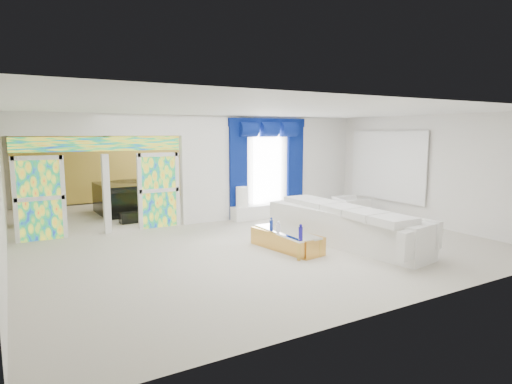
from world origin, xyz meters
TOP-DOWN VIEW (x-y plane):
  - floor at (0.00, 0.00)m, footprint 12.00×12.00m
  - dividing_wall at (2.15, 1.00)m, footprint 5.70×0.18m
  - dividing_header at (-2.85, 1.00)m, footprint 4.30×0.18m
  - stained_panel_left at (-4.28, 1.00)m, footprint 0.95×0.04m
  - stained_panel_right at (-1.42, 1.00)m, footprint 0.95×0.04m
  - stained_transom at (-2.85, 1.00)m, footprint 4.00×0.05m
  - window_pane at (1.90, 0.90)m, footprint 1.00×0.02m
  - blue_drape_left at (0.90, 0.87)m, footprint 0.55×0.10m
  - blue_drape_right at (2.90, 0.87)m, footprint 0.55×0.10m
  - blue_pelmet at (1.90, 0.87)m, footprint 2.60×0.12m
  - wall_mirror at (4.94, -1.00)m, footprint 0.04×2.70m
  - gold_curtains at (0.00, 5.90)m, footprint 9.70×0.12m
  - white_sofa at (1.64, -2.85)m, footprint 1.54×4.16m
  - coffee_table at (0.29, -2.55)m, footprint 0.87×1.83m
  - console_table at (1.22, 0.68)m, footprint 1.21×0.42m
  - table_lamp at (0.92, 0.68)m, footprint 0.36×0.36m
  - armchair at (3.88, -0.64)m, footprint 1.01×1.10m
  - grand_piano at (-1.82, 3.56)m, footprint 1.50×1.93m
  - piano_bench at (-1.82, 1.96)m, footprint 0.90×0.38m
  - tv_console at (-4.41, 3.03)m, footprint 0.55×0.50m
  - chandelier at (-2.30, 3.40)m, footprint 0.60×0.60m
  - decanters at (0.27, -2.53)m, footprint 0.11×1.25m

SIDE VIEW (x-z plane):
  - floor at x=0.00m, z-range 0.00..0.00m
  - piano_bench at x=-1.82m, z-range 0.00..0.30m
  - coffee_table at x=0.29m, z-range 0.00..0.39m
  - console_table at x=1.22m, z-range 0.00..0.40m
  - armchair at x=3.88m, z-range 0.00..0.62m
  - white_sofa at x=1.64m, z-range 0.00..0.78m
  - tv_console at x=-4.41m, z-range 0.00..0.80m
  - grand_piano at x=-1.82m, z-range 0.00..0.94m
  - decanters at x=0.27m, z-range 0.37..0.58m
  - table_lamp at x=0.92m, z-range 0.40..0.98m
  - stained_panel_left at x=-4.28m, z-range 0.00..2.00m
  - stained_panel_right at x=-1.42m, z-range 0.00..2.00m
  - blue_drape_left at x=0.90m, z-range 0.00..2.80m
  - blue_drape_right at x=2.90m, z-range 0.00..2.80m
  - window_pane at x=1.90m, z-range 0.30..2.60m
  - dividing_wall at x=2.15m, z-range 0.00..3.00m
  - gold_curtains at x=0.00m, z-range 0.05..2.95m
  - wall_mirror at x=4.94m, z-range 0.60..2.50m
  - stained_transom at x=-2.85m, z-range 2.08..2.42m
  - chandelier at x=-2.30m, z-range 2.35..2.95m
  - dividing_header at x=-2.85m, z-range 2.45..3.00m
  - blue_pelmet at x=1.90m, z-range 2.69..2.94m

